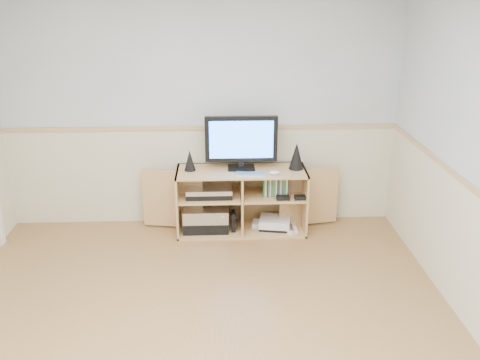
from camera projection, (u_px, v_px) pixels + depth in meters
name	position (u px, v px, depth m)	size (l,w,h in m)	color
room	(183.00, 184.00, 3.37)	(4.04, 4.54, 2.54)	tan
media_cabinet	(241.00, 198.00, 5.48)	(2.03, 0.49, 0.65)	tan
monitor	(241.00, 141.00, 5.26)	(0.72, 0.18, 0.54)	black
speaker_left	(190.00, 160.00, 5.28)	(0.11, 0.11, 0.21)	black
speaker_right	(296.00, 156.00, 5.31)	(0.15, 0.15, 0.27)	black
keyboard	(251.00, 174.00, 5.19)	(0.30, 0.12, 0.01)	white
mouse	(275.00, 173.00, 5.20)	(0.10, 0.06, 0.04)	white
av_components	(207.00, 211.00, 5.46)	(0.53, 0.34, 0.47)	black
game_consoles	(274.00, 223.00, 5.52)	(0.46, 0.31, 0.11)	white
game_cases	(276.00, 186.00, 5.37)	(0.26, 0.14, 0.19)	#3F8C3F
wall_outlet	(298.00, 166.00, 5.60)	(0.12, 0.03, 0.12)	white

